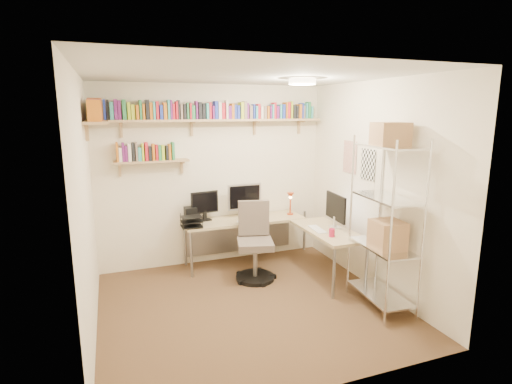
% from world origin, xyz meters
% --- Properties ---
extents(ground, '(3.20, 3.20, 0.00)m').
position_xyz_m(ground, '(0.00, 0.00, 0.00)').
color(ground, '#442D1D').
rests_on(ground, ground).
extents(room_shell, '(3.24, 3.04, 2.52)m').
position_xyz_m(room_shell, '(0.00, 0.00, 1.55)').
color(room_shell, beige).
rests_on(room_shell, ground).
extents(wall_shelves, '(3.12, 1.09, 0.79)m').
position_xyz_m(wall_shelves, '(-0.44, 1.30, 2.02)').
color(wall_shelves, tan).
rests_on(wall_shelves, ground).
extents(corner_desk, '(2.02, 1.70, 1.14)m').
position_xyz_m(corner_desk, '(0.47, 1.00, 0.65)').
color(corner_desk, tan).
rests_on(corner_desk, ground).
extents(office_chair, '(0.54, 0.55, 1.00)m').
position_xyz_m(office_chair, '(0.32, 0.70, 0.42)').
color(office_chair, black).
rests_on(office_chair, ground).
extents(wire_rack, '(0.47, 0.85, 2.03)m').
position_xyz_m(wire_rack, '(1.36, -0.54, 1.18)').
color(wire_rack, silver).
rests_on(wire_rack, ground).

